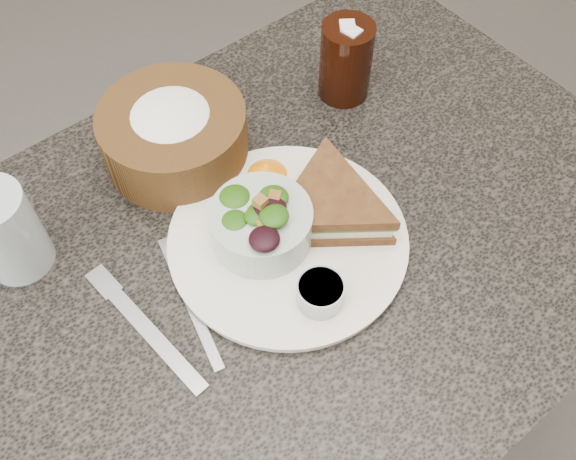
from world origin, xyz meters
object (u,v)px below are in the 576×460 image
(sandwich, at_px, (329,206))
(dressing_ramekin, at_px, (320,293))
(dinner_plate, at_px, (288,240))
(salad_bowl, at_px, (261,220))
(bread_basket, at_px, (173,128))
(water_glass, at_px, (5,231))
(dining_table, at_px, (287,357))
(cola_glass, at_px, (346,58))

(sandwich, height_order, dressing_ramekin, sandwich)
(dinner_plate, bearing_deg, sandwich, -7.13)
(salad_bowl, relative_size, dressing_ramekin, 2.25)
(sandwich, distance_m, dressing_ramekin, 0.12)
(bread_basket, xyz_separation_m, water_glass, (-0.24, -0.02, 0.01))
(water_glass, bearing_deg, bread_basket, 4.73)
(sandwich, distance_m, bread_basket, 0.23)
(dining_table, height_order, water_glass, water_glass)
(sandwich, height_order, cola_glass, cola_glass)
(cola_glass, bearing_deg, sandwich, -135.95)
(salad_bowl, distance_m, cola_glass, 0.30)
(dining_table, height_order, bread_basket, bread_basket)
(dressing_ramekin, distance_m, cola_glass, 0.36)
(sandwich, bearing_deg, dressing_ramekin, -98.70)
(dining_table, height_order, salad_bowl, salad_bowl)
(dinner_plate, bearing_deg, dining_table, 74.16)
(dining_table, height_order, dressing_ramekin, dressing_ramekin)
(cola_glass, bearing_deg, water_glass, 176.87)
(sandwich, xyz_separation_m, dressing_ramekin, (-0.09, -0.08, -0.01))
(bread_basket, height_order, cola_glass, cola_glass)
(salad_bowl, bearing_deg, bread_basket, 91.10)
(bread_basket, bearing_deg, dinner_plate, -82.28)
(dining_table, relative_size, cola_glass, 7.71)
(dinner_plate, height_order, dressing_ramekin, dressing_ramekin)
(dressing_ramekin, height_order, water_glass, water_glass)
(sandwich, distance_m, water_glass, 0.39)
(dinner_plate, height_order, salad_bowl, salad_bowl)
(salad_bowl, height_order, bread_basket, bread_basket)
(dining_table, height_order, cola_glass, cola_glass)
(dressing_ramekin, bearing_deg, bread_basket, 90.52)
(dining_table, height_order, dinner_plate, dinner_plate)
(dinner_plate, bearing_deg, salad_bowl, 139.66)
(water_glass, bearing_deg, dressing_ramekin, -48.59)
(dining_table, bearing_deg, bread_basket, 98.16)
(cola_glass, bearing_deg, dinner_plate, -145.52)
(sandwich, xyz_separation_m, bread_basket, (-0.09, 0.22, 0.02))
(sandwich, bearing_deg, dinner_plate, -150.28)
(dinner_plate, distance_m, cola_glass, 0.29)
(dressing_ramekin, bearing_deg, dinner_plate, 74.42)
(sandwich, height_order, salad_bowl, salad_bowl)
(dinner_plate, xyz_separation_m, salad_bowl, (-0.02, 0.02, 0.04))
(water_glass, bearing_deg, dinner_plate, -34.66)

